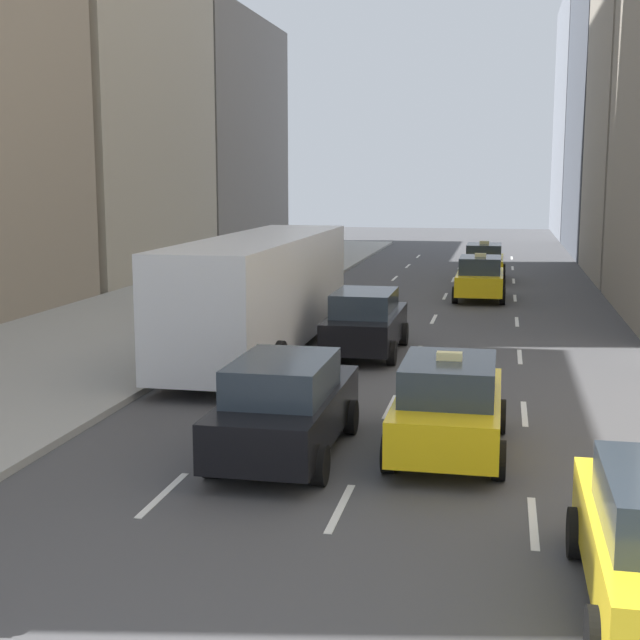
# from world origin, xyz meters

# --- Properties ---
(sidewalk_left) EXTENTS (8.00, 66.00, 0.15)m
(sidewalk_left) POSITION_xyz_m (-7.00, 27.00, 0.07)
(sidewalk_left) COLOR #9E9E99
(sidewalk_left) RESTS_ON ground
(lane_markings) EXTENTS (5.72, 56.00, 0.01)m
(lane_markings) POSITION_xyz_m (2.60, 23.00, 0.01)
(lane_markings) COLOR white
(lane_markings) RESTS_ON ground
(taxi_lead) EXTENTS (2.02, 4.40, 1.87)m
(taxi_lead) POSITION_xyz_m (4.00, 11.04, 0.88)
(taxi_lead) COLOR yellow
(taxi_lead) RESTS_ON ground
(taxi_third) EXTENTS (2.02, 4.40, 1.87)m
(taxi_third) POSITION_xyz_m (4.00, 38.07, 0.88)
(taxi_third) COLOR yellow
(taxi_third) RESTS_ON ground
(taxi_fourth) EXTENTS (2.02, 4.40, 1.87)m
(taxi_fourth) POSITION_xyz_m (4.00, 31.31, 0.88)
(taxi_fourth) COLOR yellow
(taxi_fourth) RESTS_ON ground
(sedan_black_near) EXTENTS (2.02, 4.73, 1.79)m
(sedan_black_near) POSITION_xyz_m (1.20, 10.31, 0.91)
(sedan_black_near) COLOR black
(sedan_black_near) RESTS_ON ground
(sedan_silver_behind) EXTENTS (2.02, 4.62, 1.78)m
(sedan_silver_behind) POSITION_xyz_m (1.20, 19.57, 0.91)
(sedan_silver_behind) COLOR black
(sedan_silver_behind) RESTS_ON ground
(city_bus) EXTENTS (2.80, 11.61, 3.25)m
(city_bus) POSITION_xyz_m (-1.61, 19.03, 1.79)
(city_bus) COLOR silver
(city_bus) RESTS_ON ground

